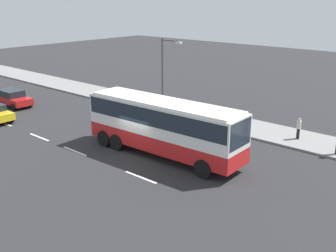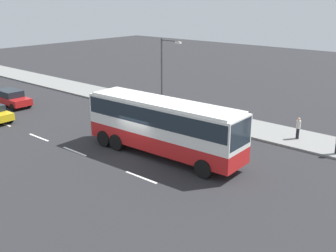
% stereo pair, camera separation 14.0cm
% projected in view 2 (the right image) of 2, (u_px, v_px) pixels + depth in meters
% --- Properties ---
extents(ground_plane, '(120.00, 120.00, 0.00)m').
position_uv_depth(ground_plane, '(138.00, 155.00, 25.86)').
color(ground_plane, '#28282B').
extents(sidewalk_curb, '(80.00, 4.00, 0.15)m').
position_uv_depth(sidewalk_curb, '(220.00, 121.00, 32.68)').
color(sidewalk_curb, gray).
rests_on(sidewalk_curb, ground_plane).
extents(lane_centreline, '(24.21, 0.16, 0.01)m').
position_uv_depth(lane_centreline, '(36.00, 136.00, 29.33)').
color(lane_centreline, white).
rests_on(lane_centreline, ground_plane).
extents(coach_bus, '(10.97, 2.99, 3.61)m').
position_uv_depth(coach_bus, '(163.00, 122.00, 25.07)').
color(coach_bus, red).
rests_on(coach_bus, ground_plane).
extents(car_red_compact, '(4.75, 1.87, 1.50)m').
position_uv_depth(car_red_compact, '(10.00, 97.00, 37.30)').
color(car_red_compact, '#B21919').
rests_on(car_red_compact, ground_plane).
extents(pedestrian_near_curb, '(0.32, 0.32, 1.54)m').
position_uv_depth(pedestrian_near_curb, '(298.00, 127.00, 28.14)').
color(pedestrian_near_curb, black).
rests_on(pedestrian_near_curb, sidewalk_curb).
extents(street_lamp, '(2.08, 0.24, 6.33)m').
position_uv_depth(street_lamp, '(164.00, 70.00, 33.59)').
color(street_lamp, '#47474C').
rests_on(street_lamp, sidewalk_curb).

